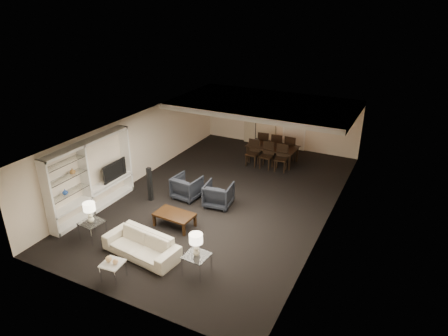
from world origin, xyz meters
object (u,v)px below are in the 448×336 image
(armchair_right, at_px, (219,195))
(side_table_right, at_px, (197,264))
(table_lamp_left, at_px, (90,213))
(chair_nm, at_px, (266,156))
(floor_lamp, at_px, (256,130))
(floor_speaker, at_px, (150,184))
(marble_table, at_px, (114,271))
(television, at_px, (112,170))
(chair_fr, at_px, (291,148))
(dining_table, at_px, (272,154))
(armchair_left, at_px, (187,187))
(sofa, at_px, (141,245))
(side_table_left, at_px, (93,230))
(chair_fm, at_px, (278,145))
(table_lamp_right, at_px, (196,245))
(chair_nl, at_px, (252,153))
(chair_nr, at_px, (281,158))
(coffee_table, at_px, (175,220))
(vase_amber, at_px, (72,171))
(pendant_light, at_px, (271,118))
(chair_fl, at_px, (264,143))
(vase_blue, at_px, (65,192))

(armchair_right, distance_m, side_table_right, 3.48)
(table_lamp_left, xyz_separation_m, chair_nm, (2.59, 6.82, -0.33))
(floor_lamp, bearing_deg, floor_speaker, -101.67)
(armchair_right, bearing_deg, marble_table, 74.75)
(television, height_order, chair_fr, television)
(marble_table, distance_m, chair_fr, 9.34)
(armchair_right, distance_m, dining_table, 4.18)
(television, height_order, floor_speaker, television)
(floor_speaker, relative_size, dining_table, 0.59)
(armchair_left, bearing_deg, table_lamp_left, 76.19)
(sofa, height_order, dining_table, dining_table)
(sofa, distance_m, marble_table, 1.10)
(armchair_right, relative_size, side_table_left, 1.49)
(chair_nm, bearing_deg, table_lamp_left, -110.39)
(table_lamp_left, height_order, chair_fm, table_lamp_left)
(sofa, relative_size, table_lamp_right, 3.53)
(table_lamp_left, bearing_deg, chair_nl, 73.71)
(armchair_left, distance_m, chair_nr, 4.10)
(floor_speaker, distance_m, chair_nm, 4.90)
(coffee_table, height_order, chair_nl, chair_nl)
(table_lamp_right, bearing_deg, vase_amber, 172.51)
(sofa, height_order, chair_nm, chair_nm)
(table_lamp_right, distance_m, chair_fm, 8.17)
(dining_table, xyz_separation_m, chair_nl, (-0.60, -0.65, 0.17))
(side_table_right, xyz_separation_m, dining_table, (-0.81, 7.47, 0.08))
(sofa, bearing_deg, floor_speaker, 128.45)
(armchair_left, height_order, marble_table, armchair_left)
(pendant_light, xyz_separation_m, sofa, (-0.81, -7.37, -1.61))
(floor_speaker, bearing_deg, chair_fr, 55.95)
(armchair_right, distance_m, vase_amber, 4.52)
(armchair_left, distance_m, table_lamp_right, 4.05)
(marble_table, distance_m, chair_fl, 9.23)
(chair_fl, bearing_deg, side_table_right, 92.98)
(armchair_right, xyz_separation_m, vase_blue, (-3.40, -3.09, 0.75))
(dining_table, bearing_deg, floor_speaker, -115.67)
(sofa, height_order, vase_amber, vase_amber)
(chair_nm, relative_size, floor_lamp, 0.64)
(pendant_light, distance_m, floor_speaker, 5.51)
(chair_nm, xyz_separation_m, chair_fm, (0.00, 1.30, 0.00))
(vase_amber, bearing_deg, marble_table, -31.14)
(armchair_left, relative_size, television, 0.83)
(marble_table, height_order, chair_nr, chair_nr)
(coffee_table, xyz_separation_m, vase_amber, (-2.80, -1.01, 1.44))
(floor_speaker, bearing_deg, chair_nr, 48.95)
(coffee_table, bearing_deg, chair_nr, 74.03)
(side_table_left, bearing_deg, vase_blue, 169.43)
(chair_fl, xyz_separation_m, chair_fm, (0.60, 0.00, 0.00))
(side_table_right, xyz_separation_m, chair_nr, (-0.21, 6.82, 0.25))
(side_table_left, xyz_separation_m, dining_table, (2.59, 7.47, 0.08))
(side_table_left, bearing_deg, armchair_right, 55.12)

